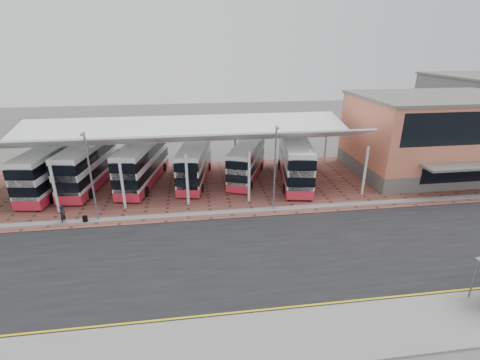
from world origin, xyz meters
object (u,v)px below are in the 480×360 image
at_px(bus_2, 143,163).
at_px(pedestrian, 63,215).
at_px(bus_1, 89,165).
at_px(terminal, 434,135).
at_px(bus_4, 247,161).
at_px(bus_3, 195,163).
at_px(bus_0, 53,168).
at_px(bus_5, 295,160).

xyz_separation_m(bus_2, pedestrian, (-5.89, -8.82, -1.52)).
bearing_deg(bus_2, bus_1, -170.47).
xyz_separation_m(terminal, bus_4, (-22.23, 0.78, -2.55)).
height_order(terminal, bus_3, terminal).
height_order(bus_1, bus_2, bus_1).
bearing_deg(bus_4, bus_3, -158.61).
bearing_deg(bus_0, bus_3, 9.09).
height_order(bus_4, bus_5, bus_5).
distance_m(bus_0, pedestrian, 9.08).
bearing_deg(bus_1, bus_4, 7.25).
distance_m(bus_5, pedestrian, 23.91).
height_order(terminal, pedestrian, terminal).
distance_m(bus_2, pedestrian, 10.71).
distance_m(terminal, bus_3, 28.30).
bearing_deg(bus_5, terminal, 12.08).
height_order(bus_1, bus_4, bus_1).
xyz_separation_m(bus_0, bus_5, (26.06, -1.13, 0.06)).
xyz_separation_m(bus_1, bus_3, (11.39, -0.30, -0.21)).
relative_size(bus_3, bus_5, 0.89).
relative_size(terminal, bus_0, 1.56).
xyz_separation_m(bus_2, bus_3, (5.70, -0.16, -0.20)).
height_order(bus_2, pedestrian, bus_2).
xyz_separation_m(bus_4, bus_5, (5.20, -1.45, 0.38)).
xyz_separation_m(bus_0, bus_3, (14.91, 0.34, -0.20)).
bearing_deg(bus_3, terminal, 8.10).
relative_size(bus_0, pedestrian, 7.02).
bearing_deg(terminal, bus_4, 178.00).
xyz_separation_m(terminal, bus_1, (-39.58, 1.10, -2.23)).
xyz_separation_m(bus_3, bus_4, (5.95, -0.02, -0.11)).
xyz_separation_m(bus_1, bus_4, (17.35, -0.32, -0.32)).
distance_m(terminal, pedestrian, 40.72).
xyz_separation_m(bus_0, bus_4, (20.86, 0.32, -0.32)).
bearing_deg(bus_3, bus_4, 9.53).
relative_size(bus_0, bus_2, 1.00).
height_order(bus_0, bus_1, bus_1).
bearing_deg(pedestrian, terminal, -57.55).
bearing_deg(bus_4, terminal, 19.59).
xyz_separation_m(bus_1, bus_2, (5.70, -0.14, -0.01)).
relative_size(bus_3, pedestrian, 6.44).
distance_m(bus_1, bus_3, 11.40).
bearing_deg(bus_5, bus_2, -175.71).
bearing_deg(terminal, bus_1, 178.41).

